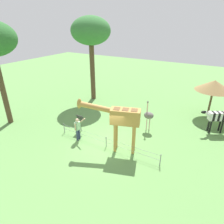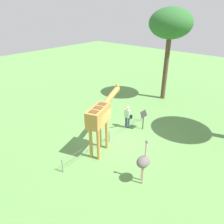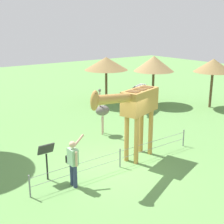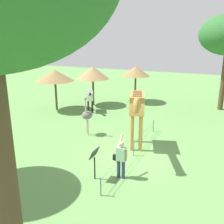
{
  "view_description": "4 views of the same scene",
  "coord_description": "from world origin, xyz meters",
  "px_view_note": "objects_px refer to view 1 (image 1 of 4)",
  "views": [
    {
      "loc": [
        -5.49,
        8.96,
        7.31
      ],
      "look_at": [
        -0.14,
        -0.32,
        2.28
      ],
      "focal_mm": 31.32,
      "sensor_mm": 36.0,
      "label": 1
    },
    {
      "loc": [
        -8.19,
        -7.02,
        7.42
      ],
      "look_at": [
        -0.13,
        -0.15,
        2.17
      ],
      "focal_mm": 34.39,
      "sensor_mm": 36.0,
      "label": 2
    },
    {
      "loc": [
        6.39,
        8.42,
        5.16
      ],
      "look_at": [
        -0.18,
        -0.55,
        1.94
      ],
      "focal_mm": 48.99,
      "sensor_mm": 36.0,
      "label": 3
    },
    {
      "loc": [
        10.6,
        3.81,
        5.51
      ],
      "look_at": [
        0.69,
        -0.63,
        2.27
      ],
      "focal_mm": 41.08,
      "sensor_mm": 36.0,
      "label": 4
    }
  ],
  "objects_px": {
    "shade_hut_aside": "(214,86)",
    "giraffe": "(120,118)",
    "visitor": "(78,128)",
    "info_sign": "(80,120)",
    "zebra": "(216,117)",
    "tree_east": "(91,32)",
    "ostrich": "(149,115)"
  },
  "relations": [
    {
      "from": "giraffe",
      "to": "tree_east",
      "type": "height_order",
      "value": "tree_east"
    },
    {
      "from": "giraffe",
      "to": "ostrich",
      "type": "xyz_separation_m",
      "value": [
        -0.66,
        -3.18,
        -1.02
      ]
    },
    {
      "from": "visitor",
      "to": "tree_east",
      "type": "distance_m",
      "value": 9.48
    },
    {
      "from": "visitor",
      "to": "ostrich",
      "type": "height_order",
      "value": "ostrich"
    },
    {
      "from": "giraffe",
      "to": "info_sign",
      "type": "xyz_separation_m",
      "value": [
        3.43,
        -0.55,
        -1.24
      ]
    },
    {
      "from": "visitor",
      "to": "zebra",
      "type": "height_order",
      "value": "visitor"
    },
    {
      "from": "ostrich",
      "to": "info_sign",
      "type": "xyz_separation_m",
      "value": [
        4.1,
        2.63,
        -0.23
      ]
    },
    {
      "from": "zebra",
      "to": "shade_hut_aside",
      "type": "bearing_deg",
      "value": -76.17
    },
    {
      "from": "giraffe",
      "to": "shade_hut_aside",
      "type": "bearing_deg",
      "value": -118.1
    },
    {
      "from": "visitor",
      "to": "zebra",
      "type": "xyz_separation_m",
      "value": [
        -7.78,
        -5.66,
        0.26
      ]
    },
    {
      "from": "zebra",
      "to": "ostrich",
      "type": "relative_size",
      "value": 0.77
    },
    {
      "from": "ostrich",
      "to": "shade_hut_aside",
      "type": "relative_size",
      "value": 0.73
    },
    {
      "from": "info_sign",
      "to": "visitor",
      "type": "bearing_deg",
      "value": 119.62
    },
    {
      "from": "shade_hut_aside",
      "to": "tree_east",
      "type": "height_order",
      "value": "tree_east"
    },
    {
      "from": "visitor",
      "to": "info_sign",
      "type": "height_order",
      "value": "visitor"
    },
    {
      "from": "tree_east",
      "to": "info_sign",
      "type": "relative_size",
      "value": 5.87
    },
    {
      "from": "giraffe",
      "to": "tree_east",
      "type": "distance_m",
      "value": 10.1
    },
    {
      "from": "ostrich",
      "to": "info_sign",
      "type": "bearing_deg",
      "value": 32.7
    },
    {
      "from": "ostrich",
      "to": "tree_east",
      "type": "xyz_separation_m",
      "value": [
        7.15,
        -3.34,
        5.18
      ]
    },
    {
      "from": "visitor",
      "to": "info_sign",
      "type": "distance_m",
      "value": 1.05
    },
    {
      "from": "zebra",
      "to": "shade_hut_aside",
      "type": "xyz_separation_m",
      "value": [
        0.64,
        -2.6,
        1.5
      ]
    },
    {
      "from": "shade_hut_aside",
      "to": "giraffe",
      "type": "bearing_deg",
      "value": 61.9
    },
    {
      "from": "giraffe",
      "to": "ostrich",
      "type": "relative_size",
      "value": 1.66
    },
    {
      "from": "zebra",
      "to": "tree_east",
      "type": "distance_m",
      "value": 12.54
    },
    {
      "from": "giraffe",
      "to": "shade_hut_aside",
      "type": "distance_m",
      "value": 8.97
    },
    {
      "from": "tree_east",
      "to": "info_sign",
      "type": "distance_m",
      "value": 8.61
    },
    {
      "from": "zebra",
      "to": "shade_hut_aside",
      "type": "distance_m",
      "value": 3.07
    },
    {
      "from": "giraffe",
      "to": "visitor",
      "type": "relative_size",
      "value": 2.23
    },
    {
      "from": "giraffe",
      "to": "zebra",
      "type": "relative_size",
      "value": 2.17
    },
    {
      "from": "zebra",
      "to": "tree_east",
      "type": "xyz_separation_m",
      "value": [
        11.35,
        -1.22,
        5.19
      ]
    },
    {
      "from": "ostrich",
      "to": "giraffe",
      "type": "bearing_deg",
      "value": 78.19
    },
    {
      "from": "ostrich",
      "to": "tree_east",
      "type": "distance_m",
      "value": 9.44
    }
  ]
}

